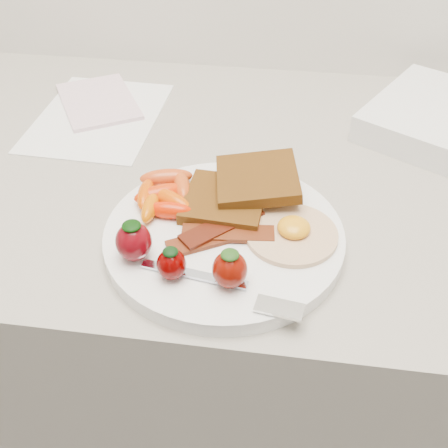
# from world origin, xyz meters

# --- Properties ---
(counter) EXTENTS (2.00, 0.60, 0.90)m
(counter) POSITION_xyz_m (0.00, 1.70, 0.45)
(counter) COLOR gray
(counter) RESTS_ON ground
(plate) EXTENTS (0.27, 0.27, 0.02)m
(plate) POSITION_xyz_m (0.01, 1.55, 0.91)
(plate) COLOR white
(plate) RESTS_ON counter
(toast_lower) EXTENTS (0.10, 0.10, 0.01)m
(toast_lower) POSITION_xyz_m (0.00, 1.59, 0.93)
(toast_lower) COLOR #44240F
(toast_lower) RESTS_ON plate
(toast_upper) EXTENTS (0.11, 0.11, 0.02)m
(toast_upper) POSITION_xyz_m (0.04, 1.62, 0.94)
(toast_upper) COLOR black
(toast_upper) RESTS_ON toast_lower
(fried_egg) EXTENTS (0.13, 0.13, 0.02)m
(fried_egg) POSITION_xyz_m (0.08, 1.55, 0.92)
(fried_egg) COLOR beige
(fried_egg) RESTS_ON plate
(bacon_strips) EXTENTS (0.12, 0.10, 0.01)m
(bacon_strips) POSITION_xyz_m (0.01, 1.54, 0.92)
(bacon_strips) COLOR #390804
(bacon_strips) RESTS_ON plate
(baby_carrots) EXTENTS (0.08, 0.11, 0.02)m
(baby_carrots) POSITION_xyz_m (-0.07, 1.59, 0.93)
(baby_carrots) COLOR red
(baby_carrots) RESTS_ON plate
(strawberries) EXTENTS (0.14, 0.06, 0.05)m
(strawberries) POSITION_xyz_m (-0.03, 1.48, 0.94)
(strawberries) COLOR #5D040B
(strawberries) RESTS_ON plate
(fork) EXTENTS (0.17, 0.06, 0.00)m
(fork) POSITION_xyz_m (0.03, 1.46, 0.92)
(fork) COLOR silver
(fork) RESTS_ON plate
(paper_sheet) EXTENTS (0.19, 0.24, 0.00)m
(paper_sheet) POSITION_xyz_m (-0.22, 1.80, 0.90)
(paper_sheet) COLOR white
(paper_sheet) RESTS_ON counter
(notepad) EXTENTS (0.17, 0.19, 0.01)m
(notepad) POSITION_xyz_m (-0.23, 1.84, 0.91)
(notepad) COLOR silver
(notepad) RESTS_ON paper_sheet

